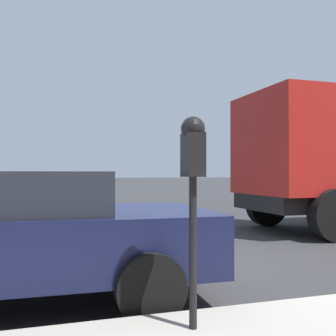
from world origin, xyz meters
TOP-DOWN VIEW (x-y plane):
  - ground_plane at (0.00, 0.00)m, footprint 220.00×220.00m
  - parking_meter at (-2.59, 0.50)m, footprint 0.21×0.19m
  - car_navy at (-1.04, 2.04)m, footprint 2.19×4.35m

SIDE VIEW (x-z plane):
  - ground_plane at x=0.00m, z-range 0.00..0.00m
  - car_navy at x=-1.04m, z-range 0.06..1.42m
  - parking_meter at x=-2.59m, z-range 0.58..2.22m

